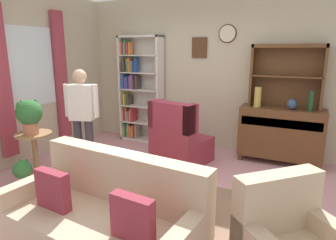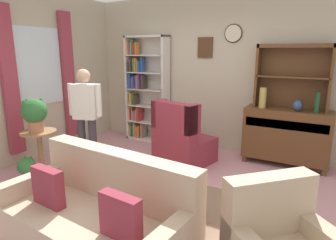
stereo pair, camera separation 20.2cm
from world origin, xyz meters
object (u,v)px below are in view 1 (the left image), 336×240
object	(u,v)px
plant_stand	(35,149)
potted_plant_large	(29,114)
potted_plant_small	(23,171)
sideboard	(281,133)
book_stack	(160,174)
bookshelf	(138,90)
bottle_wine	(311,101)
sideboard_hutch	(287,67)
couch_floral	(105,223)
vase_tall	(258,97)
wingback_chair	(179,141)
person_reading	(82,114)
coffee_table	(163,185)
vase_round	(292,104)

from	to	relation	value
plant_stand	potted_plant_large	world-z (taller)	potted_plant_large
potted_plant_large	potted_plant_small	world-z (taller)	potted_plant_large
sideboard	book_stack	distance (m)	2.45
plant_stand	bookshelf	bearing A→B (deg)	78.54
bottle_wine	plant_stand	distance (m)	4.20
sideboard_hutch	couch_floral	xyz separation A→B (m)	(-1.16, -3.20, -1.25)
vase_tall	potted_plant_small	xyz separation A→B (m)	(-2.70, -2.37, -0.88)
vase_tall	couch_floral	size ratio (longest dim) A/B	0.18
sideboard_hutch	bottle_wine	size ratio (longest dim) A/B	3.55
sideboard_hutch	plant_stand	bearing A→B (deg)	-145.38
plant_stand	potted_plant_large	bearing A→B (deg)	-66.94
vase_tall	plant_stand	world-z (taller)	vase_tall
bookshelf	wingback_chair	size ratio (longest dim) A/B	2.00
sideboard_hutch	potted_plant_large	size ratio (longest dim) A/B	2.19
bookshelf	vase_tall	distance (m)	2.39
bookshelf	sideboard_hutch	distance (m)	2.82
couch_floral	book_stack	world-z (taller)	couch_floral
sideboard_hutch	potted_plant_large	xyz separation A→B (m)	(-3.20, -2.27, -0.62)
plant_stand	book_stack	distance (m)	2.14
plant_stand	potted_plant_small	size ratio (longest dim) A/B	1.82
couch_floral	bookshelf	bearing A→B (deg)	116.88
couch_floral	potted_plant_large	bearing A→B (deg)	155.43
vase_tall	potted_plant_large	size ratio (longest dim) A/B	0.65
bookshelf	sideboard_hutch	size ratio (longest dim) A/B	1.91
sideboard_hutch	person_reading	bearing A→B (deg)	-145.35
sideboard	sideboard_hutch	xyz separation A→B (m)	(0.00, 0.11, 1.05)
vase_tall	person_reading	world-z (taller)	person_reading
potted_plant_small	wingback_chair	bearing A→B (deg)	45.72
wingback_chair	sideboard	bearing A→B (deg)	28.27
wingback_chair	coffee_table	bearing A→B (deg)	-72.40
vase_round	coffee_table	distance (m)	2.56
vase_round	coffee_table	bearing A→B (deg)	-117.29
wingback_chair	sideboard_hutch	bearing A→B (deg)	31.47
vase_tall	potted_plant_small	size ratio (longest dim) A/B	0.93
sideboard_hutch	couch_floral	size ratio (longest dim) A/B	0.59
book_stack	sideboard	bearing A→B (deg)	63.83
sideboard	vase_round	xyz separation A→B (m)	(0.13, -0.07, 0.50)
bookshelf	vase_round	bearing A→B (deg)	-2.93
bookshelf	vase_round	xyz separation A→B (m)	(2.91, -0.15, -0.03)
wingback_chair	coffee_table	world-z (taller)	wingback_chair
vase_round	wingback_chair	bearing A→B (deg)	-155.65
potted_plant_small	person_reading	xyz separation A→B (m)	(0.46, 0.74, 0.70)
sideboard	plant_stand	size ratio (longest dim) A/B	2.03
sideboard	person_reading	world-z (taller)	person_reading
vase_tall	person_reading	bearing A→B (deg)	-143.98
sideboard_hutch	sideboard	bearing A→B (deg)	-90.00
sideboard	vase_tall	world-z (taller)	vase_tall
person_reading	book_stack	world-z (taller)	person_reading
bookshelf	potted_plant_large	bearing A→B (deg)	-100.69
couch_floral	book_stack	size ratio (longest dim) A/B	11.64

